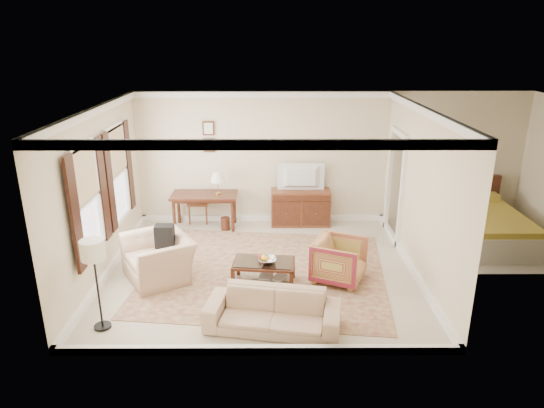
{
  "coord_description": "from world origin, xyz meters",
  "views": [
    {
      "loc": [
        0.17,
        -7.89,
        4.01
      ],
      "look_at": [
        0.2,
        0.3,
        1.15
      ],
      "focal_mm": 32.0,
      "sensor_mm": 36.0,
      "label": 1
    }
  ],
  "objects_px": {
    "sofa": "(273,305)",
    "sideboard": "(300,207)",
    "writing_desk": "(204,199)",
    "striped_armchair": "(339,258)",
    "club_armchair": "(158,251)",
    "tv": "(301,169)",
    "coffee_table": "(264,267)"
  },
  "relations": [
    {
      "from": "striped_armchair",
      "to": "sofa",
      "type": "bearing_deg",
      "value": 165.29
    },
    {
      "from": "coffee_table",
      "to": "club_armchair",
      "type": "height_order",
      "value": "club_armchair"
    },
    {
      "from": "writing_desk",
      "to": "club_armchair",
      "type": "relative_size",
      "value": 1.21
    },
    {
      "from": "tv",
      "to": "coffee_table",
      "type": "distance_m",
      "value": 3.02
    },
    {
      "from": "coffee_table",
      "to": "striped_armchair",
      "type": "height_order",
      "value": "striped_armchair"
    },
    {
      "from": "tv",
      "to": "sofa",
      "type": "relative_size",
      "value": 0.51
    },
    {
      "from": "tv",
      "to": "sideboard",
      "type": "bearing_deg",
      "value": -90.0
    },
    {
      "from": "writing_desk",
      "to": "sideboard",
      "type": "relative_size",
      "value": 1.09
    },
    {
      "from": "striped_armchair",
      "to": "sideboard",
      "type": "bearing_deg",
      "value": 34.4
    },
    {
      "from": "coffee_table",
      "to": "striped_armchair",
      "type": "relative_size",
      "value": 1.29
    },
    {
      "from": "writing_desk",
      "to": "tv",
      "type": "distance_m",
      "value": 2.19
    },
    {
      "from": "sideboard",
      "to": "striped_armchair",
      "type": "height_order",
      "value": "striped_armchair"
    },
    {
      "from": "writing_desk",
      "to": "tv",
      "type": "xyz_separation_m",
      "value": [
        2.1,
        0.15,
        0.62
      ]
    },
    {
      "from": "striped_armchair",
      "to": "coffee_table",
      "type": "bearing_deg",
      "value": 119.73
    },
    {
      "from": "tv",
      "to": "striped_armchair",
      "type": "bearing_deg",
      "value": 100.97
    },
    {
      "from": "tv",
      "to": "coffee_table",
      "type": "bearing_deg",
      "value": 74.17
    },
    {
      "from": "tv",
      "to": "writing_desk",
      "type": "bearing_deg",
      "value": 4.19
    },
    {
      "from": "tv",
      "to": "striped_armchair",
      "type": "relative_size",
      "value": 1.17
    },
    {
      "from": "club_armchair",
      "to": "coffee_table",
      "type": "bearing_deg",
      "value": 51.2
    },
    {
      "from": "sideboard",
      "to": "striped_armchair",
      "type": "distance_m",
      "value": 2.68
    },
    {
      "from": "sideboard",
      "to": "sofa",
      "type": "bearing_deg",
      "value": -98.86
    },
    {
      "from": "tv",
      "to": "club_armchair",
      "type": "xyz_separation_m",
      "value": [
        -2.6,
        -2.51,
        -0.78
      ]
    },
    {
      "from": "writing_desk",
      "to": "sideboard",
      "type": "distance_m",
      "value": 2.12
    },
    {
      "from": "sofa",
      "to": "sideboard",
      "type": "bearing_deg",
      "value": 91.3
    },
    {
      "from": "club_armchair",
      "to": "writing_desk",
      "type": "bearing_deg",
      "value": 136.83
    },
    {
      "from": "tv",
      "to": "sofa",
      "type": "xyz_separation_m",
      "value": [
        -0.64,
        -4.07,
        -0.91
      ]
    },
    {
      "from": "coffee_table",
      "to": "club_armchair",
      "type": "bearing_deg",
      "value": 172.46
    },
    {
      "from": "writing_desk",
      "to": "striped_armchair",
      "type": "xyz_separation_m",
      "value": [
        2.6,
        -2.46,
        -0.24
      ]
    },
    {
      "from": "tv",
      "to": "club_armchair",
      "type": "relative_size",
      "value": 0.84
    },
    {
      "from": "striped_armchair",
      "to": "club_armchair",
      "type": "xyz_separation_m",
      "value": [
        -3.1,
        0.1,
        0.09
      ]
    },
    {
      "from": "sideboard",
      "to": "tv",
      "type": "bearing_deg",
      "value": -90.0
    },
    {
      "from": "striped_armchair",
      "to": "sofa",
      "type": "xyz_separation_m",
      "value": [
        -1.14,
        -1.45,
        -0.04
      ]
    }
  ]
}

